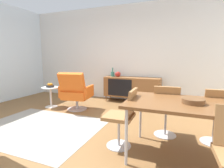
{
  "coord_description": "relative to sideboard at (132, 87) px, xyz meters",
  "views": [
    {
      "loc": [
        1.6,
        -2.45,
        1.28
      ],
      "look_at": [
        0.45,
        0.46,
        0.8
      ],
      "focal_mm": 27.62,
      "sensor_mm": 36.0,
      "label": 1
    }
  ],
  "objects": [
    {
      "name": "area_rug",
      "position": [
        -1.1,
        -2.43,
        -0.44
      ],
      "size": [
        2.2,
        1.7,
        0.01
      ],
      "primitive_type": "cube",
      "color": "gray",
      "rests_on": "ground_plane"
    },
    {
      "name": "sideboard",
      "position": [
        0.0,
        0.0,
        0.0
      ],
      "size": [
        1.6,
        0.45,
        0.72
      ],
      "color": "brown",
      "rests_on": "ground_plane"
    },
    {
      "name": "ground_plane",
      "position": [
        -0.34,
        -2.3,
        -0.44
      ],
      "size": [
        8.32,
        8.32,
        0.0
      ],
      "primitive_type": "plane",
      "color": "brown"
    },
    {
      "name": "wall_back",
      "position": [
        -0.34,
        0.3,
        0.96
      ],
      "size": [
        6.8,
        0.12,
        2.8
      ],
      "primitive_type": "cube",
      "color": "silver",
      "rests_on": "ground_plane"
    },
    {
      "name": "wooden_bowl_on_table",
      "position": [
        1.43,
        -2.54,
        0.33
      ],
      "size": [
        0.26,
        0.26,
        0.06
      ],
      "primitive_type": "cylinder",
      "color": "brown",
      "rests_on": "dining_table"
    },
    {
      "name": "lounge_chair_red",
      "position": [
        -1.07,
        -1.26,
        0.03
      ],
      "size": [
        0.79,
        0.73,
        0.95
      ],
      "color": "#D85919",
      "rests_on": "ground_plane"
    },
    {
      "name": "dining_chair_back_left",
      "position": [
        1.09,
        -1.96,
        0.03
      ],
      "size": [
        0.43,
        0.45,
        0.86
      ],
      "color": "#9E7042",
      "rests_on": "ground_plane"
    },
    {
      "name": "vase_cobalt",
      "position": [
        -0.59,
        0.0,
        0.36
      ],
      "size": [
        0.1,
        0.1,
        0.26
      ],
      "color": "#337266",
      "rests_on": "sideboard"
    },
    {
      "name": "dining_chair_near_window",
      "position": [
        0.55,
        -2.52,
        0.03
      ],
      "size": [
        0.43,
        0.41,
        0.86
      ],
      "color": "#9E7042",
      "rests_on": "ground_plane"
    },
    {
      "name": "vase_sculptural_dark",
      "position": [
        -0.43,
        0.0,
        0.36
      ],
      "size": [
        0.16,
        0.16,
        0.15
      ],
      "color": "maroon",
      "rests_on": "sideboard"
    },
    {
      "name": "side_table_round",
      "position": [
        -1.85,
        -1.25,
        -0.12
      ],
      "size": [
        0.44,
        0.44,
        0.52
      ],
      "color": "white",
      "rests_on": "ground_plane"
    },
    {
      "name": "dining_chair_back_right",
      "position": [
        1.79,
        -1.96,
        0.03
      ],
      "size": [
        0.41,
        0.43,
        0.86
      ],
      "color": "#9E7042",
      "rests_on": "ground_plane"
    },
    {
      "name": "dining_table",
      "position": [
        1.44,
        -2.52,
        0.26
      ],
      "size": [
        1.6,
        0.9,
        0.74
      ],
      "color": "brown",
      "rests_on": "ground_plane"
    },
    {
      "name": "fruit_bowl",
      "position": [
        -1.85,
        -1.25,
        0.12
      ],
      "size": [
        0.2,
        0.2,
        0.11
      ],
      "color": "#262628",
      "rests_on": "side_table_round"
    }
  ]
}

